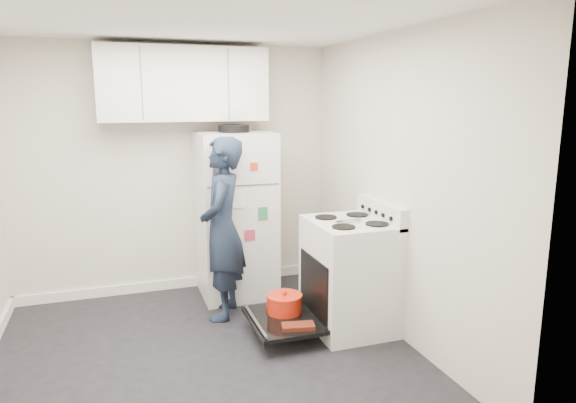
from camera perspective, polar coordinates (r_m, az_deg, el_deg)
name	(u,v)px	position (r m, az deg, el deg)	size (l,w,h in m)	color
room	(197,204)	(3.80, -10.05, -0.30)	(3.21, 3.21, 2.51)	black
electric_range	(348,276)	(4.49, 6.70, -8.19)	(0.66, 0.76, 1.10)	silver
open_oven_door	(284,312)	(4.44, -0.45, -12.16)	(0.55, 0.70, 0.23)	black
refrigerator	(236,214)	(5.16, -5.84, -1.41)	(0.72, 0.74, 1.71)	white
upper_cabinets	(184,84)	(5.13, -11.51, 12.66)	(1.60, 0.33, 0.70)	silver
person	(222,229)	(4.63, -7.30, -3.02)	(0.60, 0.39, 1.64)	#192438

